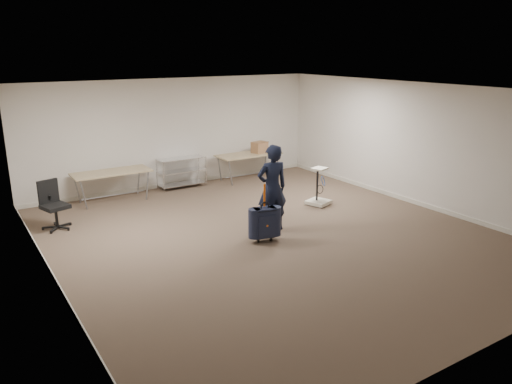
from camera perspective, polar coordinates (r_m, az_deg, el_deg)
ground at (r=9.75m, az=1.90°, el=-5.08°), size 9.00×9.00×0.00m
room_shell at (r=10.83m, az=-2.23°, el=-2.60°), size 8.00×9.00×9.00m
folding_table_left at (r=12.22m, az=-16.19°, el=2.02°), size 1.80×0.75×0.73m
folding_table_right at (r=13.73m, az=-0.85°, el=4.17°), size 1.80×0.75×0.73m
wire_shelf at (r=13.14m, az=-8.49°, el=2.38°), size 1.22×0.47×0.80m
person at (r=9.83m, az=1.85°, el=0.46°), size 0.69×0.50×1.74m
suitcase at (r=9.35m, az=1.00°, el=-3.50°), size 0.45×0.32×1.12m
office_chair at (r=10.85m, az=-21.98°, el=-2.37°), size 0.60×0.60×0.99m
equipment_cart at (r=11.71m, az=7.17°, el=-0.33°), size 0.61×0.61×0.88m
cardboard_box at (r=13.85m, az=0.41°, el=5.14°), size 0.45×0.38×0.30m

